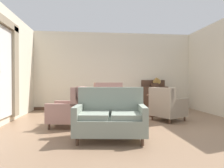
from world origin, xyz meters
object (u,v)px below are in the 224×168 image
Objects in this scene: porcelain_vase at (127,101)px; armchair_far_left at (71,110)px; coffee_table at (125,110)px; armchair_back_corner at (106,103)px; side_table at (154,104)px; gramophone at (156,81)px; armchair_foreground_right at (167,106)px; settee at (110,118)px; sideboard at (154,96)px.

armchair_far_left reaches higher than porcelain_vase.
coffee_table is 0.76× the size of armchair_back_corner.
armchair_far_left is at bearing -178.27° from porcelain_vase.
armchair_back_corner reaches higher than armchair_far_left.
gramophone is (0.61, 1.56, 0.75)m from side_table.
coffee_table is 1.22m from armchair_back_corner.
side_table is at bearing -15.45° from armchair_foreground_right.
settee is at bearing -113.18° from coffee_table.
coffee_table is 1.41m from armchair_far_left.
sideboard is at bearing 118.10° from gramophone.
gramophone is (0.05, -0.09, 0.64)m from sideboard.
gramophone is at bearing -61.90° from sideboard.
side_table is (-0.17, 0.70, -0.00)m from armchair_foreground_right.
porcelain_vase is (0.04, 0.04, 0.23)m from coffee_table.
armchair_back_corner reaches higher than side_table.
sideboard is (3.10, 2.77, 0.11)m from armchair_far_left.
gramophone reaches higher than porcelain_vase.
coffee_table is at bearing 73.86° from settee.
armchair_back_corner is (-0.42, 1.15, 0.06)m from coffee_table.
armchair_far_left is 1.42× the size of side_table.
sideboard reaches higher than settee.
gramophone is at bearing 66.93° from settee.
armchair_foreground_right is (1.29, 0.42, 0.02)m from coffee_table.
coffee_table is 0.23m from porcelain_vase.
armchair_foreground_right is 2.38m from sideboard.
armchair_foreground_right is 0.92× the size of sideboard.
side_table is at bearing 44.92° from porcelain_vase.
armchair_far_left is at bearing 133.87° from settee.
armchair_far_left is (-1.45, -0.04, -0.20)m from porcelain_vase.
porcelain_vase is at bearing 99.70° from armchair_back_corner.
gramophone reaches higher than armchair_back_corner.
settee is 2.84m from side_table.
armchair_back_corner is at bearing 146.55° from armchair_far_left.
gramophone reaches higher than side_table.
armchair_foreground_right is (1.71, -0.72, -0.03)m from armchair_back_corner.
gramophone reaches higher than coffee_table.
sideboard reaches higher than armchair_foreground_right.
settee is 2.83× the size of gramophone.
porcelain_vase is 1.46m from armchair_far_left.
coffee_table is 1.20× the size of side_table.
settee is 2.35m from armchair_back_corner.
armchair_far_left is 4.16m from sideboard.
side_table is (1.54, -0.03, -0.03)m from armchair_back_corner.
porcelain_vase is at bearing 78.20° from armchair_foreground_right.
coffee_table is 3.28m from gramophone.
armchair_foreground_right reaches higher than coffee_table.
armchair_back_corner is at bearing -144.59° from gramophone.
coffee_table is at bearing 79.36° from armchair_foreground_right.
armchair_foreground_right reaches higher than side_table.
gramophone is (3.15, 2.68, 0.75)m from armchair_far_left.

